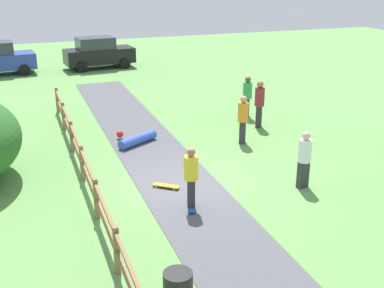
% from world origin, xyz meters
% --- Properties ---
extents(ground_plane, '(60.00, 60.00, 0.00)m').
position_xyz_m(ground_plane, '(0.00, 0.00, 0.00)').
color(ground_plane, '#60934C').
extents(asphalt_path, '(2.40, 28.00, 0.02)m').
position_xyz_m(asphalt_path, '(0.00, 0.00, 0.01)').
color(asphalt_path, '#515156').
rests_on(asphalt_path, ground_plane).
extents(wooden_fence, '(0.12, 18.12, 1.10)m').
position_xyz_m(wooden_fence, '(-2.60, 0.00, 0.67)').
color(wooden_fence, olive).
rests_on(wooden_fence, ground_plane).
extents(skater_riding, '(0.48, 0.82, 1.73)m').
position_xyz_m(skater_riding, '(-0.14, -1.63, 0.98)').
color(skater_riding, '#265999').
rests_on(skater_riding, asphalt_path).
extents(skater_fallen, '(1.59, 1.51, 0.36)m').
position_xyz_m(skater_fallen, '(-0.33, 3.80, 0.20)').
color(skater_fallen, blue).
rests_on(skater_fallen, asphalt_path).
extents(skateboard_loose, '(0.75, 0.66, 0.08)m').
position_xyz_m(skateboard_loose, '(-0.41, -0.18, 0.09)').
color(skateboard_loose, '#BF8C19').
rests_on(skateboard_loose, asphalt_path).
extents(bystander_green, '(0.51, 0.51, 1.75)m').
position_xyz_m(bystander_green, '(4.93, 5.54, 0.97)').
color(bystander_green, '#2D2D33').
rests_on(bystander_green, ground_plane).
extents(bystander_orange, '(0.53, 0.53, 1.78)m').
position_xyz_m(bystander_orange, '(3.36, 2.63, 0.98)').
color(bystander_orange, '#2D2D33').
rests_on(bystander_orange, ground_plane).
extents(bystander_white, '(0.46, 0.46, 1.72)m').
position_xyz_m(bystander_white, '(3.41, -1.43, 0.95)').
color(bystander_white, '#2D2D33').
rests_on(bystander_white, ground_plane).
extents(bystander_maroon, '(0.53, 0.53, 1.88)m').
position_xyz_m(bystander_maroon, '(4.77, 4.12, 1.05)').
color(bystander_maroon, '#2D2D33').
rests_on(bystander_maroon, ground_plane).
extents(parked_car_black, '(4.34, 2.31, 1.92)m').
position_xyz_m(parked_car_black, '(0.78, 18.09, 0.96)').
color(parked_car_black, black).
rests_on(parked_car_black, ground_plane).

